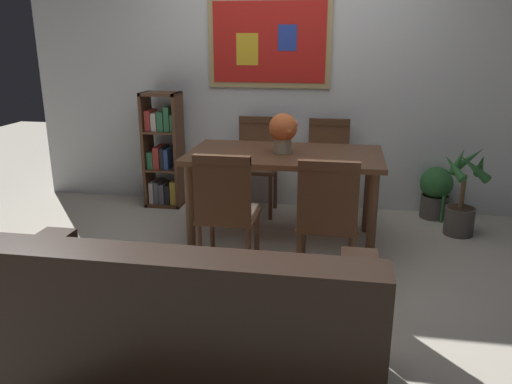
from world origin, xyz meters
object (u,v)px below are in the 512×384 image
at_px(dining_table, 285,165).
at_px(dining_chair_far_left, 257,157).
at_px(potted_palm, 462,200).
at_px(flower_vase, 283,130).
at_px(leather_couch, 177,337).
at_px(potted_ivy, 436,191).
at_px(dining_chair_near_right, 327,213).
at_px(bookshelf, 164,154).
at_px(dining_chair_near_left, 226,206).
at_px(dining_chair_far_right, 328,160).

relative_size(dining_table, dining_chair_far_left, 1.69).
bearing_deg(dining_table, potted_palm, 15.46).
height_order(dining_table, flower_vase, flower_vase).
relative_size(leather_couch, potted_ivy, 3.64).
xyz_separation_m(dining_chair_near_right, potted_palm, (1.10, 1.19, -0.23)).
bearing_deg(potted_palm, potted_ivy, 108.87).
relative_size(dining_chair_far_left, bookshelf, 0.80).
relative_size(dining_chair_near_right, bookshelf, 0.80).
relative_size(dining_chair_near_left, bookshelf, 0.80).
relative_size(dining_table, flower_vase, 4.91).
bearing_deg(potted_ivy, dining_chair_far_right, -174.71).
bearing_deg(dining_chair_near_right, dining_table, 115.74).
distance_m(dining_table, dining_chair_far_right, 0.81).
xyz_separation_m(potted_ivy, flower_vase, (-1.35, -0.84, 0.68)).
relative_size(dining_chair_far_right, bookshelf, 0.80).
bearing_deg(leather_couch, dining_chair_near_left, 92.43).
relative_size(dining_chair_far_right, dining_chair_far_left, 1.00).
xyz_separation_m(dining_chair_near_left, potted_ivy, (1.64, 1.57, -0.28)).
distance_m(dining_chair_far_right, bookshelf, 1.62).
height_order(dining_chair_near_right, leather_couch, dining_chair_near_right).
xyz_separation_m(leather_couch, potted_ivy, (1.59, 2.80, -0.05)).
height_order(dining_chair_near_right, bookshelf, bookshelf).
bearing_deg(potted_palm, dining_chair_near_right, -132.89).
distance_m(bookshelf, flower_vase, 1.55).
height_order(dining_chair_far_right, bookshelf, bookshelf).
bearing_deg(bookshelf, dining_chair_far_right, -1.20).
relative_size(dining_chair_far_right, leather_couch, 0.51).
bearing_deg(bookshelf, dining_chair_far_left, -0.84).
xyz_separation_m(dining_chair_far_right, flower_vase, (-0.34, -0.74, 0.40)).
distance_m(dining_chair_near_right, bookshelf, 2.28).
bearing_deg(dining_chair_near_left, potted_palm, 32.73).
xyz_separation_m(bookshelf, potted_ivy, (2.63, 0.06, -0.27)).
distance_m(dining_chair_near_left, dining_chair_far_left, 1.50).
height_order(dining_table, potted_palm, potted_palm).
bearing_deg(bookshelf, leather_couch, -69.22).
distance_m(dining_chair_far_right, potted_palm, 1.22).
distance_m(dining_table, leather_couch, 2.02).
bearing_deg(bookshelf, dining_chair_near_left, -56.79).
height_order(dining_table, potted_ivy, dining_table).
bearing_deg(dining_chair_far_right, leather_couch, -102.12).
bearing_deg(bookshelf, potted_ivy, 1.30).
bearing_deg(dining_chair_far_left, potted_palm, -10.71).
height_order(dining_table, dining_chair_far_right, dining_chair_far_right).
height_order(dining_chair_near_right, dining_chair_far_left, same).
bearing_deg(leather_couch, dining_chair_far_right, 77.88).
height_order(dining_chair_far_right, flower_vase, flower_vase).
xyz_separation_m(dining_chair_far_right, potted_ivy, (1.01, 0.09, -0.28)).
relative_size(dining_table, leather_couch, 0.85).
bearing_deg(dining_chair_near_right, dining_chair_far_right, 91.98).
height_order(potted_ivy, potted_palm, potted_palm).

